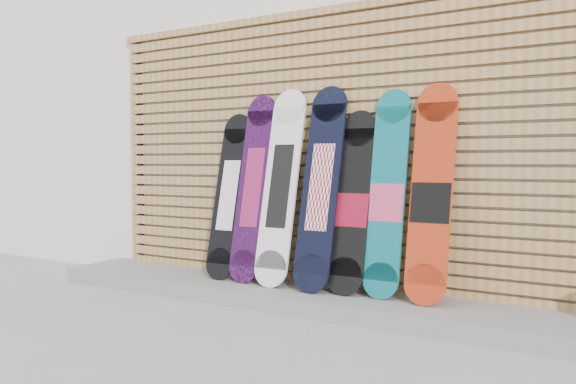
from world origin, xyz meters
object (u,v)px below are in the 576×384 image
snowboard_1 (253,187)px  snowboard_3 (321,187)px  snowboard_0 (229,195)px  snowboard_6 (431,193)px  snowboard_2 (281,186)px  snowboard_4 (352,202)px  snowboard_5 (387,194)px

snowboard_1 → snowboard_3: bearing=-2.0°
snowboard_0 → snowboard_6: 1.70m
snowboard_0 → snowboard_3: 0.87m
snowboard_3 → snowboard_6: snowboard_3 is taller
snowboard_1 → snowboard_6: size_ratio=1.00×
snowboard_2 → snowboard_3: (0.36, -0.01, 0.00)m
snowboard_3 → snowboard_6: 0.84m
snowboard_2 → snowboard_6: size_ratio=1.02×
snowboard_1 → snowboard_2: (0.27, -0.01, 0.02)m
snowboard_2 → snowboard_3: 0.36m
snowboard_3 → snowboard_4: (0.25, 0.03, -0.11)m
snowboard_3 → snowboard_6: (0.83, 0.03, -0.03)m
snowboard_0 → snowboard_1: bearing=-0.5°
snowboard_0 → snowboard_5: (1.38, 0.02, 0.05)m
snowboard_0 → snowboard_1: snowboard_1 is taller
snowboard_5 → snowboard_6: snowboard_6 is taller
snowboard_2 → snowboard_5: size_ratio=1.04×
snowboard_6 → snowboard_0: bearing=-179.9°
snowboard_1 → snowboard_4: 0.88m
snowboard_2 → snowboard_3: size_ratio=1.00×
snowboard_3 → snowboard_6: bearing=1.8°
snowboard_2 → snowboard_5: 0.87m
snowboard_1 → snowboard_6: snowboard_6 is taller
snowboard_3 → snowboard_4: bearing=6.1°
snowboard_4 → snowboard_6: snowboard_6 is taller
snowboard_1 → snowboard_6: bearing=0.2°
snowboard_1 → snowboard_2: snowboard_2 is taller
snowboard_2 → snowboard_4: snowboard_2 is taller
snowboard_1 → snowboard_2: 0.27m
snowboard_0 → snowboard_1: 0.25m
snowboard_4 → snowboard_5: bearing=3.3°
snowboard_5 → snowboard_3: bearing=-175.4°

